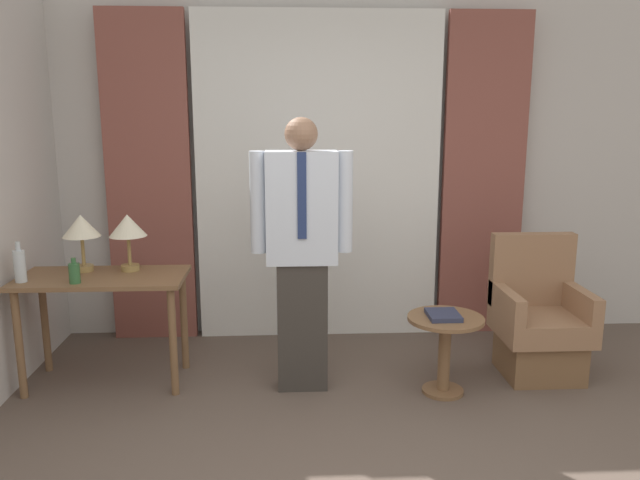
{
  "coord_description": "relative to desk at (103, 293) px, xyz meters",
  "views": [
    {
      "loc": [
        -0.24,
        -2.13,
        1.83
      ],
      "look_at": [
        -0.05,
        1.63,
        1.04
      ],
      "focal_mm": 35.0,
      "sensor_mm": 36.0,
      "label": 1
    }
  ],
  "objects": [
    {
      "name": "side_table",
      "position": [
        2.25,
        -0.28,
        -0.27
      ],
      "size": [
        0.49,
        0.49,
        0.52
      ],
      "color": "brown",
      "rests_on": "ground_plane"
    },
    {
      "name": "table_lamp_left",
      "position": [
        -0.15,
        0.13,
        0.42
      ],
      "size": [
        0.25,
        0.25,
        0.39
      ],
      "color": "#9E7F47",
      "rests_on": "desk"
    },
    {
      "name": "bottle_near_edge",
      "position": [
        -0.47,
        -0.13,
        0.23
      ],
      "size": [
        0.07,
        0.07,
        0.26
      ],
      "color": "silver",
      "rests_on": "desk"
    },
    {
      "name": "armchair",
      "position": [
        2.98,
        -0.0,
        -0.27
      ],
      "size": [
        0.59,
        0.56,
        0.97
      ],
      "color": "brown",
      "rests_on": "ground_plane"
    },
    {
      "name": "desk",
      "position": [
        0.0,
        0.0,
        0.0
      ],
      "size": [
        1.09,
        0.55,
        0.75
      ],
      "color": "brown",
      "rests_on": "ground_plane"
    },
    {
      "name": "curtain_drape_left",
      "position": [
        0.15,
        0.88,
        0.66
      ],
      "size": [
        0.66,
        0.06,
        2.58
      ],
      "color": "brown",
      "rests_on": "ground_plane"
    },
    {
      "name": "book",
      "position": [
        2.23,
        -0.29,
        -0.09
      ],
      "size": [
        0.2,
        0.23,
        0.03
      ],
      "color": "#2D334C",
      "rests_on": "side_table"
    },
    {
      "name": "bottle_by_lamp",
      "position": [
        -0.12,
        -0.18,
        0.19
      ],
      "size": [
        0.07,
        0.07,
        0.16
      ],
      "color": "#336638",
      "rests_on": "desk"
    },
    {
      "name": "curtain_drape_right",
      "position": [
        2.81,
        0.88,
        0.66
      ],
      "size": [
        0.66,
        0.06,
        2.58
      ],
      "color": "brown",
      "rests_on": "ground_plane"
    },
    {
      "name": "curtain_sheer_center",
      "position": [
        1.48,
        0.88,
        0.66
      ],
      "size": [
        1.93,
        0.06,
        2.58
      ],
      "color": "white",
      "rests_on": "ground_plane"
    },
    {
      "name": "wall_back",
      "position": [
        1.48,
        1.01,
        0.72
      ],
      "size": [
        10.0,
        0.06,
        2.7
      ],
      "color": "beige",
      "rests_on": "ground_plane"
    },
    {
      "name": "person",
      "position": [
        1.32,
        -0.14,
        0.34
      ],
      "size": [
        0.65,
        0.22,
        1.79
      ],
      "color": "#38332D",
      "rests_on": "ground_plane"
    },
    {
      "name": "table_lamp_right",
      "position": [
        0.15,
        0.13,
        0.42
      ],
      "size": [
        0.25,
        0.25,
        0.39
      ],
      "color": "#9E7F47",
      "rests_on": "desk"
    }
  ]
}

